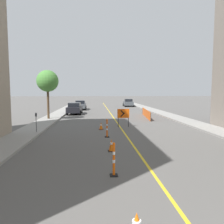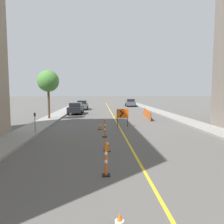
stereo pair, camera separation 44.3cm
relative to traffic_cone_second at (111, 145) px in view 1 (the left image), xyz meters
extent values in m
cube|color=gold|center=(1.35, 19.17, -0.32)|extent=(0.12, 61.05, 0.01)
cube|color=gray|center=(-5.85, 19.17, -0.24)|extent=(2.12, 61.05, 0.16)
cube|color=gray|center=(8.55, 19.17, -0.24)|extent=(2.12, 61.05, 0.16)
cylinder|color=white|center=(0.02, -6.87, 0.07)|extent=(0.19, 0.19, 0.09)
cube|color=black|center=(0.00, 0.00, -0.31)|extent=(0.34, 0.34, 0.03)
cone|color=orange|center=(0.00, 0.00, 0.02)|extent=(0.27, 0.27, 0.62)
cylinder|color=white|center=(0.00, 0.00, 0.09)|extent=(0.14, 0.14, 0.10)
cube|color=black|center=(-0.36, 6.59, -0.31)|extent=(0.36, 0.36, 0.03)
cone|color=orange|center=(-0.36, 6.59, -0.01)|extent=(0.29, 0.29, 0.56)
cylinder|color=white|center=(-0.36, 6.59, 0.06)|extent=(0.15, 0.15, 0.09)
cube|color=black|center=(-0.16, -3.33, -0.30)|extent=(0.29, 0.29, 0.04)
cylinder|color=#EF560C|center=(-0.16, -3.33, 0.29)|extent=(0.09, 0.09, 1.14)
cylinder|color=white|center=(-0.16, -3.33, 0.23)|extent=(0.10, 0.10, 0.11)
cylinder|color=white|center=(-0.16, -3.33, 0.54)|extent=(0.10, 0.10, 0.11)
sphere|color=#EF560C|center=(-0.16, -3.33, 0.89)|extent=(0.10, 0.10, 0.10)
cube|color=black|center=(-0.03, 3.56, -0.30)|extent=(0.30, 0.30, 0.04)
cylinder|color=#EF560C|center=(-0.03, 3.56, 0.28)|extent=(0.09, 0.09, 1.13)
cylinder|color=white|center=(-0.03, 3.56, 0.23)|extent=(0.11, 0.11, 0.11)
cylinder|color=white|center=(-0.03, 3.56, 0.53)|extent=(0.11, 0.11, 0.11)
sphere|color=#EF560C|center=(-0.03, 3.56, 0.88)|extent=(0.10, 0.10, 0.10)
cube|color=#EF560C|center=(1.63, 7.73, 0.88)|extent=(1.06, 0.16, 0.80)
cube|color=black|center=(1.55, 7.69, 0.99)|extent=(0.37, 0.05, 0.37)
cube|color=black|center=(1.55, 7.69, 0.76)|extent=(0.37, 0.05, 0.37)
cylinder|color=black|center=(1.18, 7.73, 0.08)|extent=(0.06, 0.06, 0.80)
cylinder|color=black|center=(2.07, 7.73, 0.08)|extent=(0.06, 0.06, 0.80)
cube|color=#EF560C|center=(5.32, 14.73, 0.15)|extent=(0.80, 7.41, 0.94)
cylinder|color=#262626|center=(4.93, 11.03, 0.15)|extent=(0.05, 0.05, 0.94)
cylinder|color=#262626|center=(5.70, 18.44, 0.15)|extent=(0.05, 0.05, 0.94)
cube|color=black|center=(-3.65, 19.18, 0.36)|extent=(1.92, 4.35, 0.72)
cube|color=black|center=(-3.65, 18.96, 0.99)|extent=(1.59, 1.98, 0.55)
cylinder|color=black|center=(-4.51, 20.51, 0.00)|extent=(0.24, 0.65, 0.64)
cylinder|color=black|center=(-2.80, 20.51, 0.00)|extent=(0.24, 0.65, 0.64)
cylinder|color=black|center=(-4.51, 17.85, 0.00)|extent=(0.24, 0.65, 0.64)
cylinder|color=black|center=(-2.80, 17.85, 0.00)|extent=(0.24, 0.65, 0.64)
cube|color=#474C51|center=(-3.37, 26.78, 0.36)|extent=(1.86, 4.32, 0.72)
cube|color=black|center=(-3.37, 26.56, 0.99)|extent=(1.56, 1.96, 0.55)
cylinder|color=black|center=(-4.22, 28.11, 0.00)|extent=(0.23, 0.64, 0.64)
cylinder|color=black|center=(-2.51, 28.11, 0.00)|extent=(0.23, 0.64, 0.64)
cylinder|color=black|center=(-4.22, 25.45, 0.00)|extent=(0.23, 0.64, 0.64)
cylinder|color=black|center=(-2.51, 25.45, 0.00)|extent=(0.23, 0.64, 0.64)
cube|color=#474C51|center=(6.10, 34.25, 0.36)|extent=(1.99, 4.38, 0.72)
cube|color=black|center=(6.10, 34.04, 0.99)|extent=(1.61, 2.00, 0.55)
cylinder|color=black|center=(5.24, 35.59, 0.00)|extent=(0.25, 0.65, 0.64)
cylinder|color=black|center=(6.95, 35.59, 0.00)|extent=(0.25, 0.65, 0.64)
cylinder|color=black|center=(5.24, 32.92, 0.00)|extent=(0.25, 0.65, 0.64)
cylinder|color=black|center=(6.95, 32.92, 0.00)|extent=(0.25, 0.65, 0.64)
cylinder|color=#4C4C51|center=(-5.14, 5.06, 0.41)|extent=(0.05, 0.05, 1.14)
cube|color=#33383D|center=(-5.14, 5.06, 1.08)|extent=(0.12, 0.10, 0.22)
sphere|color=#33383D|center=(-5.14, 5.06, 1.19)|extent=(0.11, 0.11, 0.11)
cylinder|color=#4C3823|center=(-5.96, 13.15, 1.45)|extent=(0.24, 0.24, 3.22)
sphere|color=#478438|center=(-5.96, 13.15, 3.93)|extent=(2.34, 2.34, 2.34)
camera|label=1|loc=(-0.83, -11.13, 2.78)|focal=35.00mm
camera|label=2|loc=(-0.39, -11.16, 2.78)|focal=35.00mm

